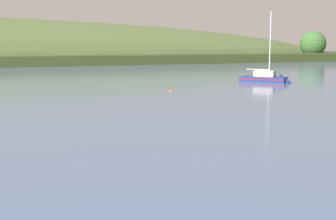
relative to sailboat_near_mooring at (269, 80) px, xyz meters
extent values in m
cube|color=#35401E|center=(-48.28, 103.95, 1.23)|extent=(577.42, 108.72, 3.28)
sphere|color=#38602D|center=(87.10, 103.99, 7.07)|extent=(11.99, 11.99, 11.99)
cube|color=navy|center=(-0.67, 0.76, -0.25)|extent=(7.73, 8.20, 1.62)
cone|color=navy|center=(2.11, -2.38, -0.25)|extent=(3.48, 3.42, 2.79)
cube|color=maroon|center=(-0.67, 0.76, 0.13)|extent=(7.75, 8.22, 0.19)
cube|color=#BCB299|center=(-0.53, 0.60, 1.14)|extent=(3.98, 4.13, 1.14)
cylinder|color=silver|center=(0.02, -0.03, 6.48)|extent=(0.20, 0.20, 11.82)
cylinder|color=silver|center=(-1.43, 1.62, 1.86)|extent=(3.04, 3.40, 0.16)
sphere|color=#EA5B19|center=(-22.47, -9.59, -0.41)|extent=(0.49, 0.49, 0.49)
cylinder|color=black|center=(-22.47, -9.59, -0.12)|extent=(0.04, 0.04, 0.08)
camera|label=1|loc=(-43.60, -70.72, 6.27)|focal=47.08mm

